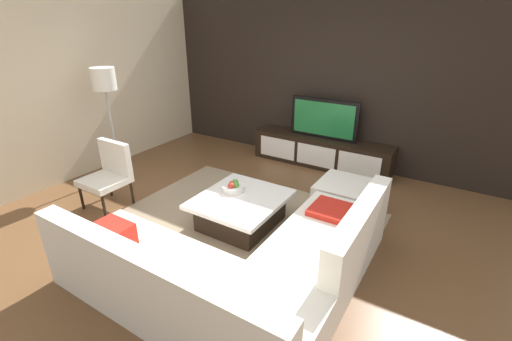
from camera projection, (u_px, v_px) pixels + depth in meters
The scene contains 12 objects.
ground_plane at pixel (244, 230), 4.22m from camera, with size 14.00×14.00×0.00m, color brown.
feature_wall_back at pixel (333, 81), 5.75m from camera, with size 6.40×0.12×2.80m, color black.
side_wall_left at pixel (76, 86), 5.36m from camera, with size 0.12×5.20×2.80m, color beige.
area_rug at pixel (237, 228), 4.27m from camera, with size 3.08×2.62×0.01m, color gray.
media_console at pixel (321, 152), 5.98m from camera, with size 2.37×0.48×0.50m.
television at pixel (324, 119), 5.75m from camera, with size 1.15×0.06×0.66m.
sectional_couch at pixel (240, 268), 3.19m from camera, with size 2.53×2.43×0.78m.
coffee_table at pixel (241, 210), 4.27m from camera, with size 0.98×1.08×0.38m.
accent_chair_near at pixel (109, 171), 4.65m from camera, with size 0.55×0.52×0.87m.
floor_lamp at pixel (105, 85), 5.10m from camera, with size 0.34×0.34×1.70m.
ottoman at pixel (345, 197), 4.58m from camera, with size 0.70×0.70×0.40m, color white.
fruit_bowl at pixel (233, 187), 4.34m from camera, with size 0.28×0.28×0.13m.
Camera 1 is at (2.02, -2.95, 2.37)m, focal length 24.52 mm.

